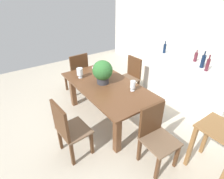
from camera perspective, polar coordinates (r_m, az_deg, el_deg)
name	(u,v)px	position (r m, az deg, el deg)	size (l,w,h in m)	color
ground_plane	(107,117)	(3.67, -1.60, -8.72)	(7.04, 7.04, 0.00)	#BCB29E
back_wall	(197,34)	(4.91, 25.27, 15.62)	(6.40, 0.10, 2.60)	beige
dining_table	(106,91)	(3.32, -1.80, -0.52)	(1.88, 0.97, 0.74)	brown
chair_foot_end	(155,133)	(2.65, 13.56, -13.25)	(0.47, 0.47, 0.93)	#4C2D19
chair_near_right	(68,128)	(2.71, -13.91, -11.75)	(0.50, 0.44, 0.95)	#4C2D19
chair_head_end	(78,72)	(4.30, -10.75, 5.45)	(0.49, 0.50, 0.99)	#4C2D19
chair_far_left	(131,75)	(4.19, 5.95, 4.62)	(0.47, 0.45, 0.92)	#4C2D19
flower_centerpiece	(103,71)	(3.21, -3.01, 5.76)	(0.36, 0.37, 0.44)	#333338
crystal_vase_left	(80,72)	(3.51, -10.17, 5.49)	(0.12, 0.12, 0.20)	silver
crystal_vase_center_near	(133,85)	(3.04, 6.60, 1.45)	(0.09, 0.09, 0.18)	silver
wine_glass	(95,65)	(3.85, -5.50, 7.71)	(0.07, 0.07, 0.14)	silver
kitchen_counter	(186,83)	(4.19, 22.36, 1.84)	(1.92, 0.60, 0.95)	silver
wine_bottle_amber	(196,57)	(4.08, 25.03, 9.36)	(0.07, 0.07, 0.24)	#511E28
wine_bottle_dark	(203,61)	(3.80, 26.90, 8.03)	(0.08, 0.08, 0.32)	#0F1E38
wine_bottle_clear	(165,48)	(4.38, 16.35, 12.42)	(0.06, 0.06, 0.28)	#0F1E38
wine_bottle_green	(208,65)	(3.68, 28.07, 7.00)	(0.06, 0.06, 0.30)	#511E28
side_table	(219,142)	(2.80, 30.86, -14.05)	(0.55, 0.48, 0.75)	brown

